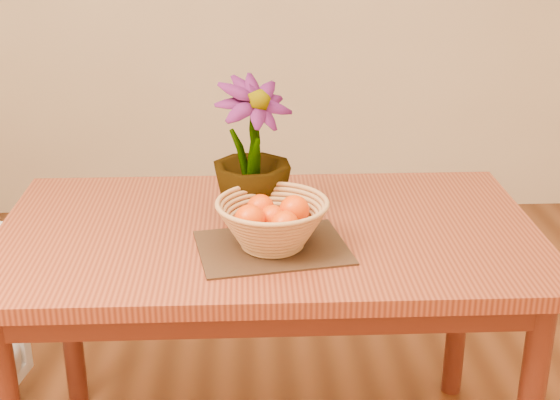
{
  "coord_description": "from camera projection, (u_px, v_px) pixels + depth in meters",
  "views": [
    {
      "loc": [
        -0.05,
        -1.55,
        1.57
      ],
      "look_at": [
        0.03,
        0.21,
        0.86
      ],
      "focal_mm": 50.0,
      "sensor_mm": 36.0,
      "label": 1
    }
  ],
  "objects": [
    {
      "name": "table",
      "position": [
        269.0,
        258.0,
        2.05
      ],
      "size": [
        1.4,
        0.8,
        0.75
      ],
      "color": "brown",
      "rests_on": "floor"
    },
    {
      "name": "orange_pile",
      "position": [
        272.0,
        216.0,
        1.87
      ],
      "size": [
        0.18,
        0.18,
        0.07
      ],
      "rotation": [
        0.0,
        0.0,
        -0.14
      ],
      "color": "#E83603",
      "rests_on": "wicker_basket"
    },
    {
      "name": "potted_plant",
      "position": [
        252.0,
        151.0,
        2.01
      ],
      "size": [
        0.29,
        0.29,
        0.38
      ],
      "primitive_type": "imported",
      "rotation": [
        0.0,
        0.0,
        0.6
      ],
      "color": "#204C15",
      "rests_on": "table"
    },
    {
      "name": "placemat",
      "position": [
        272.0,
        248.0,
        1.9
      ],
      "size": [
        0.4,
        0.33,
        0.01
      ],
      "primitive_type": "cube",
      "rotation": [
        0.0,
        0.0,
        0.17
      ],
      "color": "#3D2716",
      "rests_on": "table"
    },
    {
      "name": "wicker_basket",
      "position": [
        272.0,
        226.0,
        1.88
      ],
      "size": [
        0.27,
        0.27,
        0.11
      ],
      "color": "tan",
      "rests_on": "placemat"
    }
  ]
}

